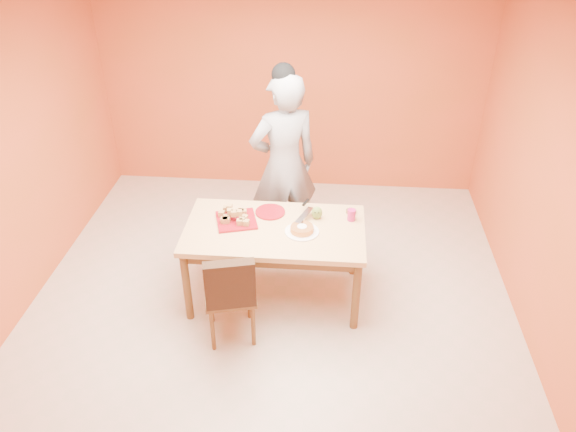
# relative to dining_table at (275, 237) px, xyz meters

# --- Properties ---
(floor) EXTENTS (5.00, 5.00, 0.00)m
(floor) POSITION_rel_dining_table_xyz_m (-0.03, -0.30, -0.67)
(floor) COLOR beige
(floor) RESTS_ON ground
(ceiling) EXTENTS (5.00, 5.00, 0.00)m
(ceiling) POSITION_rel_dining_table_xyz_m (-0.03, -0.30, 2.03)
(ceiling) COLOR silver
(ceiling) RESTS_ON wall_back
(wall_back) EXTENTS (4.50, 0.00, 4.50)m
(wall_back) POSITION_rel_dining_table_xyz_m (-0.03, 2.20, 0.68)
(wall_back) COLOR #DA5632
(wall_back) RESTS_ON floor
(wall_right) EXTENTS (0.00, 5.00, 5.00)m
(wall_right) POSITION_rel_dining_table_xyz_m (2.22, -0.30, 0.68)
(wall_right) COLOR #DA5632
(wall_right) RESTS_ON floor
(dining_table) EXTENTS (1.60, 0.90, 0.76)m
(dining_table) POSITION_rel_dining_table_xyz_m (0.00, 0.00, 0.00)
(dining_table) COLOR #E5BC78
(dining_table) RESTS_ON floor
(dining_chair) EXTENTS (0.52, 0.58, 0.92)m
(dining_chair) POSITION_rel_dining_table_xyz_m (-0.32, -0.57, -0.19)
(dining_chair) COLOR brown
(dining_chair) RESTS_ON floor
(pastry_pile) EXTENTS (0.31, 0.31, 0.10)m
(pastry_pile) POSITION_rel_dining_table_xyz_m (-0.36, 0.08, 0.17)
(pastry_pile) COLOR tan
(pastry_pile) RESTS_ON pastry_platter
(person) EXTENTS (0.82, 0.70, 1.91)m
(person) POSITION_rel_dining_table_xyz_m (0.01, 0.82, 0.29)
(person) COLOR gray
(person) RESTS_ON floor
(pastry_platter) EXTENTS (0.43, 0.43, 0.02)m
(pastry_platter) POSITION_rel_dining_table_xyz_m (-0.36, 0.08, 0.10)
(pastry_platter) COLOR maroon
(pastry_platter) RESTS_ON dining_table
(red_dinner_plate) EXTENTS (0.34, 0.34, 0.02)m
(red_dinner_plate) POSITION_rel_dining_table_xyz_m (-0.07, 0.25, 0.10)
(red_dinner_plate) COLOR maroon
(red_dinner_plate) RESTS_ON dining_table
(white_cake_plate) EXTENTS (0.31, 0.31, 0.01)m
(white_cake_plate) POSITION_rel_dining_table_xyz_m (0.25, -0.05, 0.10)
(white_cake_plate) COLOR white
(white_cake_plate) RESTS_ON dining_table
(sponge_cake) EXTENTS (0.24, 0.24, 0.05)m
(sponge_cake) POSITION_rel_dining_table_xyz_m (0.25, -0.05, 0.13)
(sponge_cake) COLOR orange
(sponge_cake) RESTS_ON white_cake_plate
(cake_server) EXTENTS (0.16, 0.29, 0.01)m
(cake_server) POSITION_rel_dining_table_xyz_m (0.26, 0.13, 0.16)
(cake_server) COLOR silver
(cake_server) RESTS_ON sponge_cake
(egg_ornament) EXTENTS (0.12, 0.10, 0.12)m
(egg_ornament) POSITION_rel_dining_table_xyz_m (0.37, 0.18, 0.16)
(egg_ornament) COLOR olive
(egg_ornament) RESTS_ON dining_table
(magenta_glass) EXTENTS (0.09, 0.09, 0.11)m
(magenta_glass) POSITION_rel_dining_table_xyz_m (0.68, 0.19, 0.15)
(magenta_glass) COLOR #B41B65
(magenta_glass) RESTS_ON dining_table
(checker_tin) EXTENTS (0.12, 0.12, 0.03)m
(checker_tin) POSITION_rel_dining_table_xyz_m (0.68, 0.31, 0.11)
(checker_tin) COLOR #3A2410
(checker_tin) RESTS_ON dining_table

